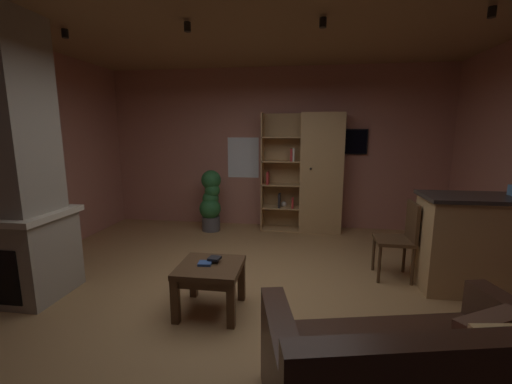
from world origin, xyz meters
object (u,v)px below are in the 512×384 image
Objects in this scene: bookshelf_cabinet at (316,174)px; table_book_1 at (214,258)px; kitchen_bar_counter at (493,245)px; dining_chair at (401,235)px; wall_mounted_tv at (345,142)px; coffee_table at (210,274)px; table_book_0 at (205,263)px; potted_floor_plant at (211,200)px; stone_fireplace at (7,176)px.

bookshelf_cabinet is 18.55× the size of table_book_1.
dining_chair is (-0.86, 0.22, -0.00)m from kitchen_bar_counter.
table_book_1 is 0.14× the size of wall_mounted_tv.
kitchen_bar_counter is 2.99m from coffee_table.
table_book_0 is at bearing -153.44° from dining_chair.
wall_mounted_tv is (2.27, 0.47, 1.00)m from potted_floor_plant.
stone_fireplace is 1.39× the size of bookshelf_cabinet.
coffee_table is 2.68m from potted_floor_plant.
bookshelf_cabinet is 2.65× the size of wall_mounted_tv.
potted_floor_plant reaches higher than dining_chair.
stone_fireplace is 1.89× the size of kitchen_bar_counter.
table_book_0 is at bearing -135.58° from table_book_1.
coffee_table is at bearing -110.64° from bookshelf_cabinet.
stone_fireplace is 3.06× the size of dining_chair.
kitchen_bar_counter is 13.63× the size of table_book_1.
bookshelf_cabinet is 2.20× the size of dining_chair.
table_book_0 is (-1.12, -2.84, -0.52)m from bookshelf_cabinet.
dining_chair is at bearing 13.57° from stone_fireplace.
kitchen_bar_counter reaches higher than table_book_0.
potted_floor_plant is (1.37, 2.54, -0.73)m from stone_fireplace.
dining_chair is at bearing 165.64° from kitchen_bar_counter.
bookshelf_cabinet is at bearing -156.48° from wall_mounted_tv.
stone_fireplace reaches higher than table_book_1.
coffee_table is 2.26m from dining_chair.
wall_mounted_tv reaches higher than potted_floor_plant.
potted_floor_plant is at bearing 104.58° from table_book_0.
stone_fireplace reaches higher than kitchen_bar_counter.
table_book_1 is 2.20m from dining_chair.
table_book_0 is (-0.05, -0.00, 0.11)m from coffee_table.
bookshelf_cabinet is 1.91× the size of potted_floor_plant.
table_book_0 is 0.13× the size of dining_chair.
potted_floor_plant is (-0.72, 2.58, 0.17)m from coffee_table.
wall_mounted_tv is (0.48, 0.21, 0.54)m from bookshelf_cabinet.
kitchen_bar_counter is at bearing 8.80° from stone_fireplace.
potted_floor_plant reaches higher than table_book_1.
wall_mounted_tv is (-1.32, 2.24, 1.01)m from kitchen_bar_counter.
kitchen_bar_counter is 2.94m from table_book_1.
bookshelf_cabinet reaches higher than coffee_table.
dining_chair is 3.14m from potted_floor_plant.
wall_mounted_tv is at bearing 63.01° from coffee_table.
wall_mounted_tv is (1.55, 3.05, 1.17)m from coffee_table.
potted_floor_plant reaches higher than kitchen_bar_counter.
coffee_table is at bearing -110.44° from table_book_1.
wall_mounted_tv is at bearing 23.52° from bookshelf_cabinet.
kitchen_bar_counter is at bearing -26.28° from potted_floor_plant.
bookshelf_cabinet reaches higher than table_book_0.
coffee_table is 5.43× the size of table_book_1.
wall_mounted_tv is at bearing 120.46° from kitchen_bar_counter.
table_book_0 is 3.60m from wall_mounted_tv.
potted_floor_plant is (-1.79, -0.26, -0.46)m from bookshelf_cabinet.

